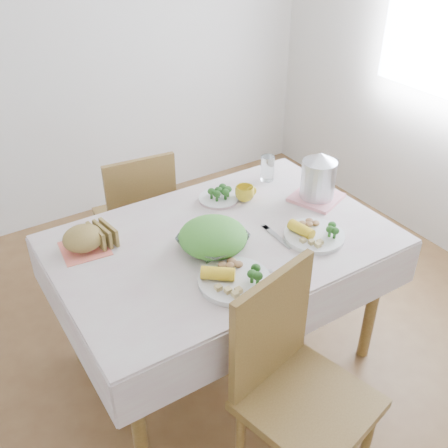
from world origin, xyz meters
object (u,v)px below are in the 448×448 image
chair_near (308,406)px  dinner_plate_left (234,281)px  electric_kettle (318,178)px  yellow_mug (245,193)px  salad_bowl (213,242)px  dinner_plate_right (314,236)px  chair_far (135,215)px  dining_table (223,302)px

chair_near → dinner_plate_left: chair_near is taller
chair_near → electric_kettle: (0.69, 0.79, 0.42)m
yellow_mug → electric_kettle: bearing=-30.9°
salad_bowl → dinner_plate_right: (0.43, -0.18, -0.02)m
dinner_plate_right → yellow_mug: 0.46m
chair_far → yellow_mug: chair_far is taller
dinner_plate_left → salad_bowl: bearing=78.2°
dinner_plate_right → electric_kettle: 0.37m
chair_near → salad_bowl: size_ratio=3.46×
dinner_plate_right → salad_bowl: bearing=157.7°
dining_table → electric_kettle: (0.59, 0.04, 0.51)m
chair_far → yellow_mug: 0.79m
dining_table → salad_bowl: size_ratio=4.94×
dinner_plate_left → dinner_plate_right: same height
chair_near → dinner_plate_left: size_ratio=3.29×
dining_table → chair_near: (-0.10, -0.75, 0.09)m
salad_bowl → electric_kettle: (0.67, 0.09, 0.09)m
yellow_mug → chair_near: bearing=-110.9°
chair_far → dinner_plate_right: size_ratio=3.28×
salad_bowl → dining_table: bearing=30.5°
chair_near → chair_far: chair_near is taller
dining_table → dinner_plate_left: 0.51m
dinner_plate_right → electric_kettle: electric_kettle is taller
chair_near → salad_bowl: chair_near is taller
chair_near → dinner_plate_right: 0.76m
dinner_plate_left → electric_kettle: 0.80m
dinner_plate_left → electric_kettle: size_ratio=1.24×
dining_table → dinner_plate_left: (-0.13, -0.30, 0.40)m
salad_bowl → yellow_mug: bearing=37.5°
yellow_mug → electric_kettle: (0.31, -0.19, 0.08)m
dining_table → chair_far: 0.85m
chair_far → salad_bowl: size_ratio=3.21×
chair_far → dinner_plate_left: chair_far is taller
chair_near → dining_table: bearing=69.5°
dining_table → dinner_plate_left: dinner_plate_left is taller
dinner_plate_left → chair_far: bearing=87.4°
dining_table → yellow_mug: (0.28, 0.23, 0.43)m
dining_table → salad_bowl: bearing=-149.5°
salad_bowl → electric_kettle: electric_kettle is taller
chair_far → electric_kettle: size_ratio=3.77×
chair_near → salad_bowl: (0.02, 0.70, 0.33)m
dinner_plate_left → yellow_mug: 0.66m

